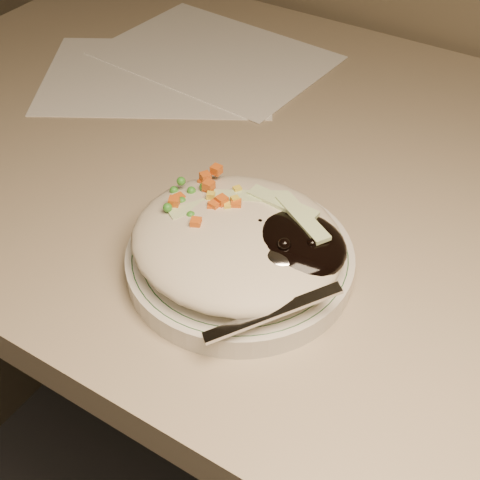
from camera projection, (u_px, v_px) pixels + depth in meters
The scene contains 5 objects.
desk at pixel (382, 328), 0.82m from camera, with size 1.40×0.70×0.74m.
plate at pixel (240, 261), 0.61m from camera, with size 0.21×0.21×0.02m, color silver.
plate_rim at pixel (240, 253), 0.60m from camera, with size 0.20×0.20×0.00m.
meal at pixel (244, 238), 0.59m from camera, with size 0.21×0.19×0.05m.
papers at pixel (188, 65), 0.90m from camera, with size 0.37×0.37×0.00m.
Camera 1 is at (0.14, 0.83, 1.18)m, focal length 50.00 mm.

